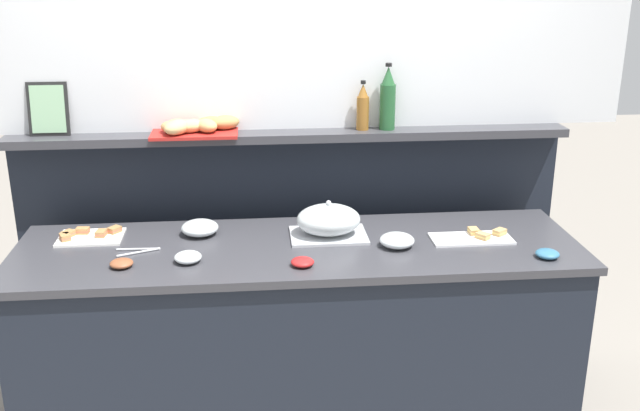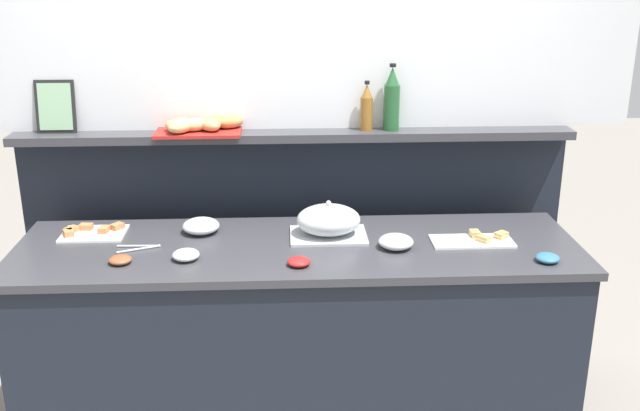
{
  "view_description": "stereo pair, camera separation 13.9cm",
  "coord_description": "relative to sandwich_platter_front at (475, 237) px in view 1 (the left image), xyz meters",
  "views": [
    {
      "loc": [
        -0.19,
        -2.94,
        2.13
      ],
      "look_at": [
        0.1,
        0.1,
        1.07
      ],
      "focal_mm": 41.18,
      "sensor_mm": 36.0,
      "label": 1
    },
    {
      "loc": [
        -0.05,
        -2.95,
        2.13
      ],
      "look_at": [
        0.1,
        0.1,
        1.07
      ],
      "focal_mm": 41.18,
      "sensor_mm": 36.0,
      "label": 2
    }
  ],
  "objects": [
    {
      "name": "bread_basket",
      "position": [
        -1.23,
        0.44,
        0.43
      ],
      "size": [
        0.42,
        0.29,
        0.08
      ],
      "color": "#B2231E",
      "rests_on": "back_ledge_unit"
    },
    {
      "name": "wine_bottle_green",
      "position": [
        -0.32,
        0.47,
        0.53
      ],
      "size": [
        0.08,
        0.08,
        0.32
      ],
      "color": "#23562D",
      "rests_on": "back_ledge_unit"
    },
    {
      "name": "condiment_bowl_cream",
      "position": [
        0.24,
        -0.23,
        0.01
      ],
      "size": [
        0.1,
        0.1,
        0.03
      ],
      "primitive_type": "ellipsoid",
      "color": "teal",
      "rests_on": "buffet_counter"
    },
    {
      "name": "back_ledge_unit",
      "position": [
        -0.78,
        0.54,
        -0.24
      ],
      "size": [
        2.68,
        0.22,
        1.32
      ],
      "color": "black",
      "rests_on": "ground_plane"
    },
    {
      "name": "serving_cloche",
      "position": [
        -0.64,
        0.09,
        0.06
      ],
      "size": [
        0.34,
        0.24,
        0.17
      ],
      "color": "#B7BABF",
      "rests_on": "buffet_counter"
    },
    {
      "name": "condiment_bowl_teal",
      "position": [
        -1.51,
        -0.16,
        0.01
      ],
      "size": [
        0.09,
        0.09,
        0.03
      ],
      "primitive_type": "ellipsoid",
      "color": "brown",
      "rests_on": "buffet_counter"
    },
    {
      "name": "buffet_counter",
      "position": [
        -0.78,
        0.0,
        -0.47
      ],
      "size": [
        2.45,
        0.72,
        0.93
      ],
      "color": "black",
      "rests_on": "ground_plane"
    },
    {
      "name": "sandwich_platter_front",
      "position": [
        0.0,
        0.0,
        0.0
      ],
      "size": [
        0.36,
        0.16,
        0.04
      ],
      "color": "white",
      "rests_on": "buffet_counter"
    },
    {
      "name": "framed_picture",
      "position": [
        -1.9,
        0.5,
        0.51
      ],
      "size": [
        0.18,
        0.05,
        0.25
      ],
      "color": "black",
      "rests_on": "back_ledge_unit"
    },
    {
      "name": "sandwich_platter_rear",
      "position": [
        -1.7,
        0.18,
        0.0
      ],
      "size": [
        0.28,
        0.2,
        0.04
      ],
      "color": "white",
      "rests_on": "buffet_counter"
    },
    {
      "name": "glass_bowl_large",
      "position": [
        -1.24,
        -0.14,
        0.01
      ],
      "size": [
        0.11,
        0.11,
        0.04
      ],
      "color": "silver",
      "rests_on": "buffet_counter"
    },
    {
      "name": "condiment_bowl_red",
      "position": [
        -0.78,
        -0.22,
        0.01
      ],
      "size": [
        0.1,
        0.1,
        0.03
      ],
      "primitive_type": "ellipsoid",
      "color": "red",
      "rests_on": "buffet_counter"
    },
    {
      "name": "glass_bowl_small",
      "position": [
        -0.36,
        -0.05,
        0.02
      ],
      "size": [
        0.15,
        0.15,
        0.06
      ],
      "color": "silver",
      "rests_on": "buffet_counter"
    },
    {
      "name": "ground_plane",
      "position": [
        -0.78,
        0.6,
        -0.93
      ],
      "size": [
        12.0,
        12.0,
        0.0
      ],
      "primitive_type": "plane",
      "color": "gray"
    },
    {
      "name": "glass_bowl_medium",
      "position": [
        -1.21,
        0.17,
        0.02
      ],
      "size": [
        0.17,
        0.17,
        0.07
      ],
      "color": "silver",
      "rests_on": "buffet_counter"
    },
    {
      "name": "vinegar_bottle_amber",
      "position": [
        -0.44,
        0.47,
        0.49
      ],
      "size": [
        0.06,
        0.06,
        0.24
      ],
      "color": "#8E5B23",
      "rests_on": "back_ledge_unit"
    },
    {
      "name": "serving_tongs",
      "position": [
        -1.46,
        -0.0,
        -0.0
      ],
      "size": [
        0.19,
        0.08,
        0.01
      ],
      "color": "#B7BABF",
      "rests_on": "buffet_counter"
    }
  ]
}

